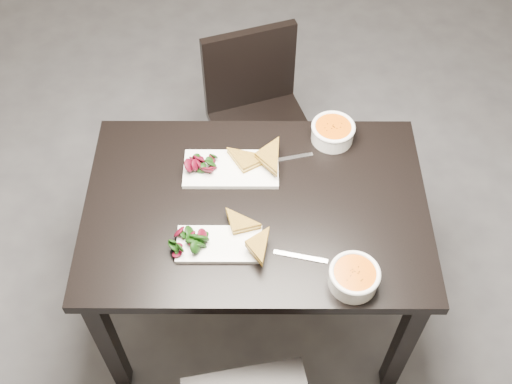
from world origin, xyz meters
TOP-DOWN VIEW (x-y plane):
  - ground at (0.00, 0.00)m, footprint 5.00×5.00m
  - table at (-0.18, -0.36)m, footprint 1.20×0.80m
  - chair_far at (-0.17, 0.35)m, footprint 0.53×0.53m
  - plate_near at (-0.30, -0.53)m, footprint 0.28×0.14m
  - sandwich_near at (-0.23, -0.52)m, footprint 0.16×0.14m
  - salad_near at (-0.40, -0.53)m, footprint 0.09×0.08m
  - soup_bowl_near at (0.13, -0.67)m, footprint 0.16×0.16m
  - cutlery_near at (-0.03, -0.58)m, footprint 0.18×0.05m
  - plate_far at (-0.27, -0.21)m, footprint 0.34×0.17m
  - sandwich_far at (-0.20, -0.23)m, footprint 0.21×0.20m
  - salad_far at (-0.37, -0.21)m, footprint 0.11×0.10m
  - soup_bowl_far at (0.11, -0.06)m, footprint 0.16×0.16m
  - cutlery_far at (-0.06, -0.15)m, footprint 0.18×0.06m

SIDE VIEW (x-z plane):
  - ground at x=0.00m, z-range 0.00..0.00m
  - chair_far at x=-0.17m, z-range 0.06..0.91m
  - table at x=-0.18m, z-range 0.28..1.03m
  - cutlery_near at x=-0.03m, z-range 0.75..0.75m
  - cutlery_far at x=-0.06m, z-range 0.75..0.75m
  - plate_near at x=-0.30m, z-range 0.75..0.76m
  - plate_far at x=-0.27m, z-range 0.75..0.77m
  - salad_near at x=-0.40m, z-range 0.76..0.80m
  - sandwich_near at x=-0.23m, z-range 0.76..0.81m
  - soup_bowl_near at x=0.13m, z-range 0.75..0.83m
  - salad_far at x=-0.37m, z-range 0.77..0.81m
  - soup_bowl_far at x=0.11m, z-range 0.75..0.83m
  - sandwich_far at x=-0.20m, z-range 0.77..0.82m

